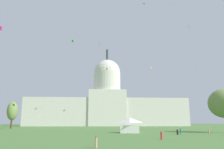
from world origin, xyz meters
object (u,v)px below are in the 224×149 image
person_red_lawn_far_right (162,136)px  person_teal_near_tent (181,131)px  person_tan_back_center (96,142)px  kite_magenta_high (0,28)px  kite_red_high (107,69)px  kite_gold_mid (151,68)px  person_tan_front_center (209,131)px  kite_violet_high (145,4)px  kite_green_high (73,41)px  tree_east_mid (224,103)px  capitol_building (107,105)px  kite_blue_high (100,44)px  tree_west_mid (12,111)px  event_tent (130,125)px  person_black_aisle_center (177,132)px  kite_cyan_mid (189,27)px  kite_yellow_low (128,113)px

person_red_lawn_far_right → person_teal_near_tent: person_teal_near_tent is taller
person_tan_back_center → kite_magenta_high: (-33.88, 45.56, 34.62)m
kite_red_high → kite_gold_mid: bearing=-96.7°
person_tan_front_center → kite_violet_high: bearing=94.4°
kite_green_high → kite_gold_mid: bearing=77.3°
person_tan_front_center → kite_green_high: kite_green_high is taller
kite_red_high → person_red_lawn_far_right: bearing=-132.7°
tree_east_mid → person_tan_back_center: bearing=-135.7°
capitol_building → kite_violet_high: size_ratio=103.42×
kite_blue_high → kite_violet_high: size_ratio=0.87×
kite_blue_high → kite_green_high: 55.87m
person_red_lawn_far_right → kite_magenta_high: size_ratio=0.37×
capitol_building → kite_green_high: 98.60m
tree_west_mid → person_teal_near_tent: size_ratio=7.80×
kite_red_high → kite_violet_high: size_ratio=0.88×
kite_magenta_high → kite_red_high: bearing=163.2°
event_tent → person_tan_front_center: event_tent is taller
event_tent → person_tan_front_center: size_ratio=4.14×
kite_green_high → person_black_aisle_center: bearing=-7.4°
kite_blue_high → kite_cyan_mid: kite_blue_high is taller
person_teal_near_tent → kite_red_high: bearing=-149.5°
person_tan_back_center → kite_red_high: bearing=-147.2°
person_red_lawn_far_right → kite_gold_mid: 93.36m
person_red_lawn_far_right → kite_magenta_high: bearing=60.9°
person_teal_near_tent → kite_green_high: 62.31m
tree_east_mid → person_black_aisle_center: bearing=-152.5°
event_tent → tree_east_mid: bearing=7.0°
event_tent → kite_red_high: 96.79m
tree_east_mid → kite_red_high: kite_red_high is taller
person_black_aisle_center → kite_magenta_high: kite_magenta_high is taller
tree_west_mid → kite_gold_mid: (74.70, 9.35, 25.78)m
tree_west_mid → kite_magenta_high: (8.86, -43.44, 26.59)m
person_tan_front_center → person_tan_back_center: 47.20m
capitol_building → person_tan_front_center: size_ratio=82.50×
tree_east_mid → tree_west_mid: tree_east_mid is taller
kite_gold_mid → kite_cyan_mid: kite_gold_mid is taller
capitol_building → kite_violet_high: 116.53m
kite_violet_high → kite_yellow_low: size_ratio=1.33×
tree_east_mid → kite_violet_high: 46.51m
person_red_lawn_far_right → kite_gold_mid: kite_gold_mid is taller
person_black_aisle_center → kite_magenta_high: (-55.46, 15.58, 34.65)m
kite_cyan_mid → person_red_lawn_far_right: bearing=-143.1°
kite_blue_high → kite_yellow_low: (21.27, 13.97, -46.51)m
person_black_aisle_center → kite_blue_high: (-20.13, 89.18, 55.79)m
capitol_building → kite_blue_high: capitol_building is taller
person_black_aisle_center → person_red_lawn_far_right: (-9.01, -16.49, 0.07)m
event_tent → tree_west_mid: tree_west_mid is taller
person_tan_back_center → person_red_lawn_far_right: bearing=173.0°
kite_gold_mid → kite_yellow_low: bearing=99.4°
kite_cyan_mid → kite_yellow_low: size_ratio=2.84×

